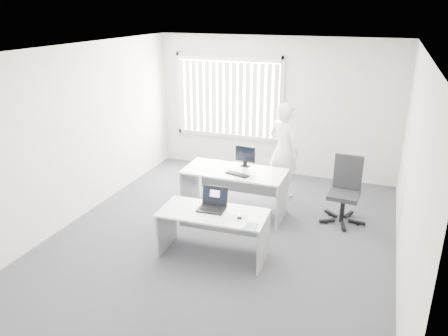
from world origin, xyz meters
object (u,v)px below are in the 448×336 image
(monitor, at_px, (245,156))
(laptop, at_px, (211,201))
(desk_near, at_px, (213,224))
(person, at_px, (284,150))
(office_chair, at_px, (344,202))
(desk_far, at_px, (234,182))

(monitor, bearing_deg, laptop, -82.90)
(desk_near, relative_size, laptop, 4.06)
(monitor, bearing_deg, person, 66.64)
(desk_near, distance_m, office_chair, 2.36)
(desk_near, height_order, desk_far, desk_far)
(person, distance_m, monitor, 0.95)
(desk_near, xyz_separation_m, laptop, (-0.05, 0.05, 0.33))
(office_chair, distance_m, laptop, 2.40)
(desk_far, bearing_deg, monitor, 67.94)
(desk_near, xyz_separation_m, person, (0.41, 2.47, 0.39))
(laptop, bearing_deg, office_chair, 42.91)
(desk_near, xyz_separation_m, office_chair, (1.60, 1.72, -0.15))
(desk_near, bearing_deg, monitor, 89.98)
(desk_near, relative_size, office_chair, 1.38)
(desk_far, distance_m, laptop, 1.37)
(desk_near, distance_m, monitor, 1.71)
(office_chair, height_order, laptop, office_chair)
(laptop, xyz_separation_m, monitor, (-0.02, 1.59, 0.13))
(person, bearing_deg, desk_near, 105.26)
(office_chair, distance_m, person, 1.51)
(monitor, bearing_deg, desk_near, -81.33)
(desk_far, xyz_separation_m, person, (0.57, 1.08, 0.32))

